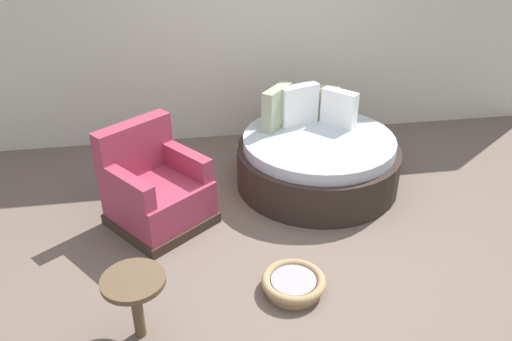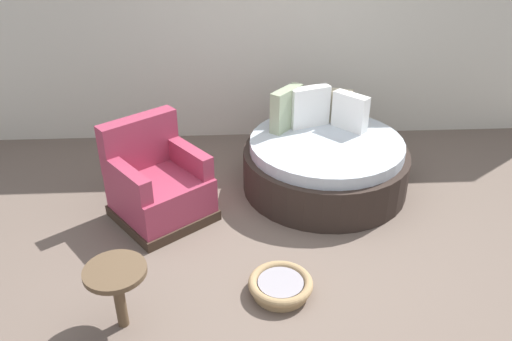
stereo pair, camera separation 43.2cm
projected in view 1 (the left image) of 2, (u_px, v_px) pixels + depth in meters
The scene contains 6 objects.
ground_plane at pixel (281, 254), 4.53m from camera, with size 8.00×8.00×0.02m, color #66564C.
back_wall at pixel (241, 19), 5.94m from camera, with size 8.00×0.12×2.86m, color beige.
round_daybed at pixel (317, 158), 5.42m from camera, with size 1.69×1.69×0.98m.
red_armchair at pixel (155, 191), 4.79m from camera, with size 1.12×1.12×0.94m.
pet_basket at pixel (294, 283), 4.08m from camera, with size 0.51×0.51×0.13m.
side_table at pixel (134, 289), 3.52m from camera, with size 0.44×0.44×0.52m.
Camera 1 is at (-0.78, -3.49, 2.87)m, focal length 36.43 mm.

